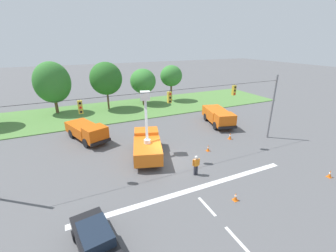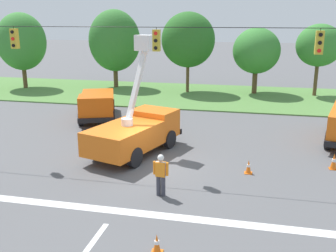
# 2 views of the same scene
# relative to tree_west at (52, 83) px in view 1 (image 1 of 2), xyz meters

# --- Properties ---
(ground_plane) EXTENTS (200.00, 200.00, 0.00)m
(ground_plane) POSITION_rel_tree_west_xyz_m (9.11, -20.42, -4.75)
(ground_plane) COLOR #565659
(grass_verge) EXTENTS (56.00, 12.00, 0.10)m
(grass_verge) POSITION_rel_tree_west_xyz_m (9.11, -2.42, -4.70)
(grass_verge) COLOR #517F3D
(grass_verge) RESTS_ON ground
(lane_markings) EXTENTS (17.60, 15.25, 0.01)m
(lane_markings) POSITION_rel_tree_west_xyz_m (9.11, -26.74, -4.75)
(lane_markings) COLOR silver
(lane_markings) RESTS_ON ground
(signal_gantry) EXTENTS (26.20, 0.33, 7.20)m
(signal_gantry) POSITION_rel_tree_west_xyz_m (9.21, -20.42, -0.32)
(signal_gantry) COLOR slate
(signal_gantry) RESTS_ON ground
(tree_west) EXTENTS (5.21, 4.44, 7.80)m
(tree_west) POSITION_rel_tree_west_xyz_m (0.00, 0.00, 0.00)
(tree_west) COLOR brown
(tree_west) RESTS_ON ground
(tree_centre) EXTENTS (4.99, 4.62, 7.54)m
(tree_centre) POSITION_rel_tree_west_xyz_m (7.64, -1.09, 0.23)
(tree_centre) COLOR brown
(tree_centre) RESTS_ON ground
(tree_east) EXTENTS (4.32, 4.66, 6.14)m
(tree_east) POSITION_rel_tree_west_xyz_m (13.91, -0.43, -0.72)
(tree_east) COLOR brown
(tree_east) RESTS_ON ground
(tree_far_east) EXTENTS (4.02, 3.54, 6.49)m
(tree_far_east) POSITION_rel_tree_west_xyz_m (19.32, -0.37, -0.15)
(tree_far_east) COLOR brown
(tree_far_east) RESTS_ON ground
(utility_truck_bucket_lift) EXTENTS (4.17, 6.42, 6.14)m
(utility_truck_bucket_lift) POSITION_rel_tree_west_xyz_m (7.92, -18.79, -3.47)
(utility_truck_bucket_lift) COLOR orange
(utility_truck_bucket_lift) RESTS_ON ground
(utility_truck_support_near) EXTENTS (3.86, 6.61, 2.07)m
(utility_truck_support_near) POSITION_rel_tree_west_xyz_m (19.55, -14.40, -3.57)
(utility_truck_support_near) COLOR orange
(utility_truck_support_near) RESTS_ON ground
(utility_truck_support_far) EXTENTS (4.35, 6.65, 2.06)m
(utility_truck_support_far) POSITION_rel_tree_west_xyz_m (3.11, -12.44, -3.65)
(utility_truck_support_far) COLOR #D6560F
(utility_truck_support_far) RESTS_ON ground
(sedan_black) EXTENTS (2.37, 4.50, 1.56)m
(sedan_black) POSITION_rel_tree_west_xyz_m (1.83, -27.68, -3.96)
(sedan_black) COLOR black
(sedan_black) RESTS_ON ground
(road_worker) EXTENTS (0.65, 0.27, 1.77)m
(road_worker) POSITION_rel_tree_west_xyz_m (10.44, -23.60, -3.75)
(road_worker) COLOR #383842
(road_worker) RESTS_ON ground
(traffic_cone_foreground_left) EXTENTS (0.36, 0.36, 0.66)m
(traffic_cone_foreground_left) POSITION_rel_tree_west_xyz_m (13.87, -20.42, -4.43)
(traffic_cone_foreground_left) COLOR orange
(traffic_cone_foreground_left) RESTS_ON ground
(traffic_cone_foreground_right) EXTENTS (0.36, 0.36, 0.78)m
(traffic_cone_foreground_right) POSITION_rel_tree_west_xyz_m (17.83, -19.00, -4.36)
(traffic_cone_foreground_right) COLOR orange
(traffic_cone_foreground_right) RESTS_ON ground
(traffic_cone_mid_left) EXTENTS (0.36, 0.36, 0.66)m
(traffic_cone_mid_left) POSITION_rel_tree_west_xyz_m (20.23, -28.57, -4.43)
(traffic_cone_mid_left) COLOR orange
(traffic_cone_mid_left) RESTS_ON ground
(traffic_cone_near_bucket) EXTENTS (0.36, 0.36, 0.64)m
(traffic_cone_near_bucket) POSITION_rel_tree_west_xyz_m (11.28, -27.58, -4.44)
(traffic_cone_near_bucket) COLOR orange
(traffic_cone_near_bucket) RESTS_ON ground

